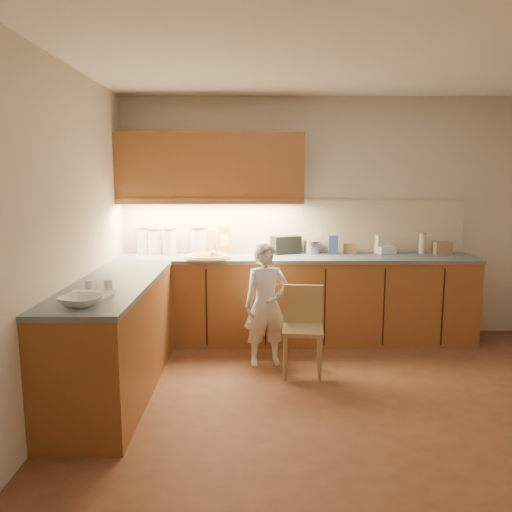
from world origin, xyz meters
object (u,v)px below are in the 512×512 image
(child, at_px, (266,305))
(wooden_chair, at_px, (303,323))
(toaster, at_px, (286,245))
(pizza_on_board, at_px, (208,256))
(oil_jug, at_px, (225,239))

(child, relative_size, wooden_chair, 1.46)
(toaster, bearing_deg, pizza_on_board, -178.20)
(toaster, bearing_deg, oil_jug, 162.08)
(pizza_on_board, height_order, child, child)
(pizza_on_board, distance_m, oil_jug, 0.37)
(child, bearing_deg, toaster, 64.27)
(oil_jug, height_order, toaster, oil_jug)
(child, height_order, oil_jug, oil_jug)
(wooden_chair, bearing_deg, toaster, 100.25)
(child, xyz_separation_m, oil_jug, (-0.43, 0.85, 0.51))
(wooden_chair, distance_m, toaster, 1.22)
(child, bearing_deg, wooden_chair, -43.92)
(oil_jug, bearing_deg, pizza_on_board, -117.39)
(wooden_chair, bearing_deg, pizza_on_board, 145.94)
(pizza_on_board, bearing_deg, child, -42.86)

